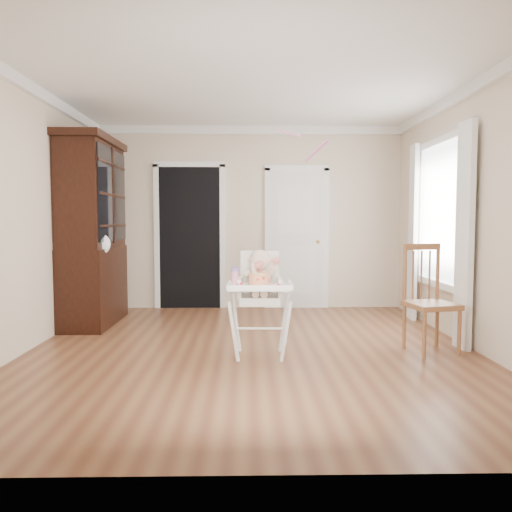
{
  "coord_description": "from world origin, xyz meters",
  "views": [
    {
      "loc": [
        -0.05,
        -4.97,
        1.3
      ],
      "look_at": [
        0.04,
        -0.33,
        0.98
      ],
      "focal_mm": 35.0,
      "sensor_mm": 36.0,
      "label": 1
    }
  ],
  "objects_px": {
    "sippy_cup": "(235,275)",
    "china_cabinet": "(93,232)",
    "dining_chair": "(430,302)",
    "high_chair": "(260,291)",
    "cake": "(259,280)"
  },
  "relations": [
    {
      "from": "sippy_cup",
      "to": "china_cabinet",
      "type": "distance_m",
      "value": 2.51
    },
    {
      "from": "sippy_cup",
      "to": "dining_chair",
      "type": "bearing_deg",
      "value": 8.05
    },
    {
      "from": "high_chair",
      "to": "cake",
      "type": "relative_size",
      "value": 4.29
    },
    {
      "from": "cake",
      "to": "sippy_cup",
      "type": "bearing_deg",
      "value": 142.64
    },
    {
      "from": "china_cabinet",
      "to": "sippy_cup",
      "type": "bearing_deg",
      "value": -42.75
    },
    {
      "from": "dining_chair",
      "to": "cake",
      "type": "bearing_deg",
      "value": -177.25
    },
    {
      "from": "sippy_cup",
      "to": "cake",
      "type": "bearing_deg",
      "value": -37.36
    },
    {
      "from": "high_chair",
      "to": "china_cabinet",
      "type": "distance_m",
      "value": 2.65
    },
    {
      "from": "sippy_cup",
      "to": "china_cabinet",
      "type": "bearing_deg",
      "value": 137.25
    },
    {
      "from": "cake",
      "to": "dining_chair",
      "type": "xyz_separation_m",
      "value": [
        1.72,
        0.44,
        -0.27
      ]
    },
    {
      "from": "high_chair",
      "to": "cake",
      "type": "height_order",
      "value": "high_chair"
    },
    {
      "from": "china_cabinet",
      "to": "dining_chair",
      "type": "relative_size",
      "value": 2.18
    },
    {
      "from": "sippy_cup",
      "to": "china_cabinet",
      "type": "xyz_separation_m",
      "value": [
        -1.82,
        1.69,
        0.37
      ]
    },
    {
      "from": "cake",
      "to": "sippy_cup",
      "type": "height_order",
      "value": "sippy_cup"
    },
    {
      "from": "china_cabinet",
      "to": "cake",
      "type": "bearing_deg",
      "value": -42.2
    }
  ]
}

